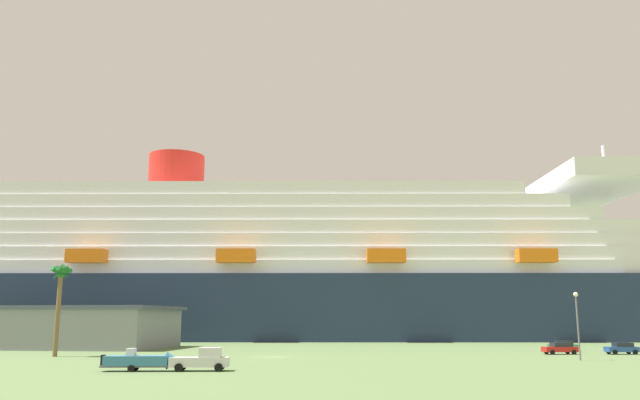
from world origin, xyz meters
The scene contains 11 objects.
ground_plane centered at (0.00, 30.00, 0.00)m, with size 600.00×600.00×0.00m, color #567042.
cruise_ship centered at (4.93, 66.49, 14.10)m, with size 267.42×46.39×55.62m.
terminal_building centered at (-43.48, 23.36, 3.48)m, with size 48.78×24.34×6.91m.
pickup_truck centered at (-4.46, -21.92, 1.04)m, with size 5.74×2.62×2.20m.
small_boat_on_trailer centered at (-10.02, -22.34, 0.96)m, with size 8.46×2.32×2.15m.
palm_tree centered at (-28.70, -0.42, 9.60)m, with size 2.88×2.98×12.01m.
street_lamp centered at (37.60, -5.08, 5.27)m, with size 0.56×0.56×8.11m.
parked_car_red_hatchback centered at (39.42, 7.37, 0.83)m, with size 4.88×2.56×1.58m.
parked_car_black_coupe centered at (-31.96, 16.65, 0.83)m, with size 4.40×2.46×1.58m.
parked_car_blue_suv centered at (48.01, 7.66, 0.83)m, with size 4.46×2.28×1.58m.
parked_car_green_wagon centered at (42.40, 15.02, 0.83)m, with size 4.50×2.50×1.58m.
Camera 1 is at (9.20, -84.11, 5.12)m, focal length 35.45 mm.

